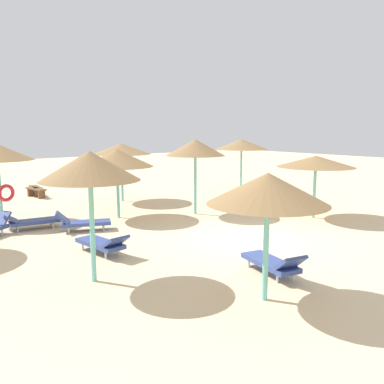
% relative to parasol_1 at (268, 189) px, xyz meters
% --- Properties ---
extents(ground_plane, '(80.00, 80.00, 0.00)m').
position_rel_parasol_1_xyz_m(ground_plane, '(3.23, 3.53, -2.40)').
color(ground_plane, beige).
extents(parasol_1, '(2.53, 2.53, 2.73)m').
position_rel_parasol_1_xyz_m(parasol_1, '(0.00, 0.00, 0.00)').
color(parasol_1, '#6BC6BC').
rests_on(parasol_1, ground).
extents(parasol_2, '(2.32, 2.32, 3.12)m').
position_rel_parasol_1_xyz_m(parasol_2, '(-2.38, 3.25, 0.36)').
color(parasol_2, '#6BC6BC').
rests_on(parasol_2, ground).
extents(parasol_3, '(2.91, 2.91, 2.79)m').
position_rel_parasol_1_xyz_m(parasol_3, '(1.43, 9.09, 0.04)').
color(parasol_3, '#6BC6BC').
rests_on(parasol_3, ground).
extents(parasol_5, '(3.08, 3.08, 2.53)m').
position_rel_parasol_1_xyz_m(parasol_5, '(7.62, 4.10, -0.10)').
color(parasol_5, '#6BC6BC').
rests_on(parasol_5, ground).
extents(parasol_6, '(3.08, 3.08, 2.98)m').
position_rel_parasol_1_xyz_m(parasol_6, '(10.70, 11.27, 0.28)').
color(parasol_6, '#6BC6BC').
rests_on(parasol_6, ground).
extents(parasol_7, '(2.93, 2.93, 2.86)m').
position_rel_parasol_1_xyz_m(parasol_7, '(3.44, 12.40, 0.19)').
color(parasol_7, '#6BC6BC').
rests_on(parasol_7, ground).
extents(parasol_9, '(2.49, 2.49, 3.17)m').
position_rel_parasol_1_xyz_m(parasol_9, '(4.32, 7.69, 0.42)').
color(parasol_9, '#6BC6BC').
rests_on(parasol_9, ground).
extents(lounger_1, '(1.03, 1.98, 0.72)m').
position_rel_parasol_1_xyz_m(lounger_1, '(1.28, 0.85, -2.08)').
color(lounger_1, '#33478C').
rests_on(lounger_1, ground).
extents(lounger_2, '(0.89, 1.97, 0.68)m').
position_rel_parasol_1_xyz_m(lounger_2, '(-1.25, 5.09, -2.08)').
color(lounger_2, '#33478C').
rests_on(lounger_2, ground).
extents(lounger_3, '(1.98, 1.33, 0.74)m').
position_rel_parasol_1_xyz_m(lounger_3, '(-0.63, 7.97, -2.08)').
color(lounger_3, '#33478C').
rests_on(lounger_3, ground).
extents(lounger_4, '(1.98, 0.91, 0.66)m').
position_rel_parasol_1_xyz_m(lounger_4, '(-1.99, 9.34, -2.08)').
color(lounger_4, '#33478C').
rests_on(lounger_4, ground).
extents(bench_0, '(0.67, 1.55, 0.49)m').
position_rel_parasol_1_xyz_m(bench_0, '(0.39, 16.17, -2.05)').
color(bench_0, brown).
rests_on(bench_0, ground).
extents(bench_1, '(0.52, 1.53, 0.49)m').
position_rel_parasol_1_xyz_m(bench_1, '(0.59, 16.85, -2.05)').
color(bench_1, brown).
rests_on(bench_1, ground).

